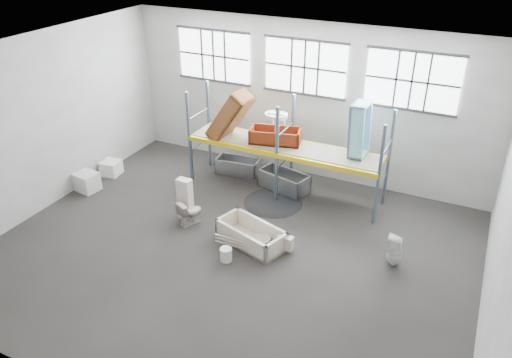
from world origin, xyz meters
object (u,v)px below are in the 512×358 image
Objects in this scene: rust_tub_flat at (275,136)px; bucket at (226,254)px; toilet_beige at (190,212)px; cistern_tall at (185,199)px; steel_tub_left at (238,166)px; bathtub_beige at (251,235)px; blue_tub_upright at (360,130)px; steel_tub_right at (284,181)px; toilet_white at (395,251)px; carton_near at (87,182)px.

bucket is at bearing -83.99° from rust_tub_flat.
toilet_beige is 0.57× the size of cistern_tall.
toilet_beige is 0.50× the size of steel_tub_left.
bathtub_beige reaches higher than steel_tub_left.
steel_tub_right is at bearing -177.24° from blue_tub_upright.
carton_near is (-9.52, -0.38, -0.13)m from toilet_white.
rust_tub_flat is (-0.66, 3.01, 1.55)m from bathtub_beige.
steel_tub_left is 4.54m from blue_tub_upright.
toilet_beige is at bearing 148.28° from bucket.
steel_tub_left is at bearing 91.40° from cistern_tall.
carton_near reaches higher than bucket.
toilet_white is 4.62m from steel_tub_right.
bathtub_beige reaches higher than bucket.
toilet_beige is at bearing -87.41° from toilet_white.
toilet_beige is at bearing -86.52° from steel_tub_left.
cistern_tall is 2.39m from bucket.
steel_tub_left is 4.02× the size of bucket.
toilet_beige is 5.29m from blue_tub_upright.
steel_tub_left is (0.06, 3.12, -0.36)m from cistern_tall.
bathtub_beige is 0.97m from bucket.
toilet_beige is 1.04× the size of carton_near.
steel_tub_left is 2.21m from rust_tub_flat.
bucket is at bearing -70.10° from toilet_white.
bucket is at bearing -87.44° from bathtub_beige.
toilet_beige reaches higher than bucket.
carton_near is (-5.93, 0.34, 0.02)m from bathtub_beige.
rust_tub_flat is 4.29m from bucket.
blue_tub_upright is (2.49, 0.19, 0.57)m from rust_tub_flat.
toilet_white reaches higher than steel_tub_right.
bucket is (1.73, -1.07, -0.18)m from toilet_beige.
toilet_white is 9.53m from carton_near.
toilet_beige reaches higher than bathtub_beige.
cistern_tall reaches higher than steel_tub_right.
bucket is at bearing -12.61° from carton_near.
toilet_white is at bearing -25.18° from steel_tub_left.
carton_near is at bearing -165.87° from bathtub_beige.
rust_tub_flat is at bearing 119.82° from bathtub_beige.
cistern_tall is 3.71m from carton_near.
rust_tub_flat is 2.23× the size of carton_near.
steel_tub_right is at bearing 16.62° from rust_tub_flat.
blue_tub_upright is (-1.77, 2.48, 1.98)m from toilet_white.
blue_tub_upright is 2.27× the size of carton_near.
toilet_white is 3.63m from blue_tub_upright.
blue_tub_upright is at bearing -3.36° from steel_tub_left.
bucket is (-3.84, -1.66, -0.24)m from toilet_white.
steel_tub_right is 3.04m from blue_tub_upright.
bathtub_beige is 3.12m from steel_tub_right.
bucket is at bearing -116.65° from blue_tub_upright.
rust_tub_flat reaches higher than steel_tub_right.
steel_tub_left is 0.94× the size of rust_tub_flat.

